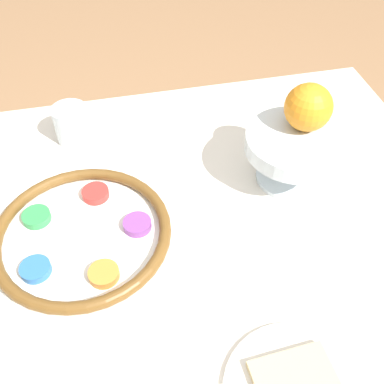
# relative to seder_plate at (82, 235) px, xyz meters

# --- Properties ---
(dining_table) EXTENTS (1.25, 0.96, 0.72)m
(dining_table) POSITION_rel_seder_plate_xyz_m (0.06, -0.09, -0.37)
(dining_table) COLOR silver
(dining_table) RESTS_ON ground_plane
(seder_plate) EXTENTS (0.29, 0.29, 0.03)m
(seder_plate) POSITION_rel_seder_plate_xyz_m (0.00, 0.00, 0.00)
(seder_plate) COLOR white
(seder_plate) RESTS_ON dining_table
(fruit_stand) EXTENTS (0.18, 0.18, 0.10)m
(fruit_stand) POSITION_rel_seder_plate_xyz_m (0.38, 0.06, 0.06)
(fruit_stand) COLOR silver
(fruit_stand) RESTS_ON dining_table
(orange_fruit) EXTENTS (0.08, 0.08, 0.08)m
(orange_fruit) POSITION_rel_seder_plate_xyz_m (0.41, 0.09, 0.13)
(orange_fruit) COLOR orange
(orange_fruit) RESTS_ON fruit_stand
(cup_mid) EXTENTS (0.07, 0.07, 0.08)m
(cup_mid) POSITION_rel_seder_plate_xyz_m (-0.00, 0.27, 0.02)
(cup_mid) COLOR silver
(cup_mid) RESTS_ON dining_table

